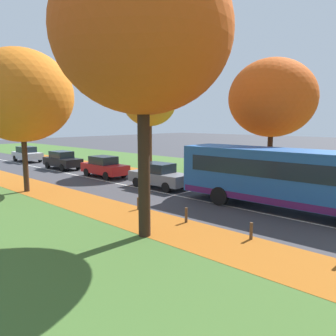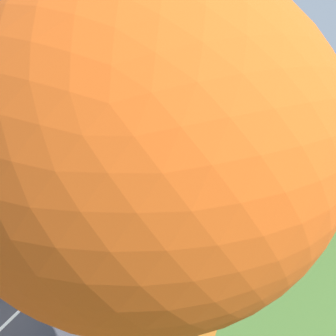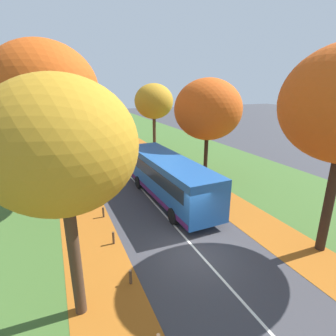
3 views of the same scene
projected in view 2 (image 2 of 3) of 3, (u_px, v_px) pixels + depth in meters
The scene contains 19 objects.
ground_plane at pixel (14, 316), 12.11m from camera, with size 160.00×160.00×0.00m, color #38383D.
grass_verge_left at pixel (93, 126), 32.54m from camera, with size 12.00×90.00×0.01m, color #3D6028.
leaf_litter_left at pixel (106, 155), 25.80m from camera, with size 2.80×60.00×0.00m, color #9E5619.
grass_verge_right at pixel (331, 152), 26.44m from camera, with size 12.00×90.00×0.01m, color #3D6028.
leaf_litter_right at pixel (246, 174), 22.75m from camera, with size 2.80×60.00×0.00m, color #9E5619.
road_centre_line at pixel (200, 137), 29.49m from camera, with size 0.12×80.00×0.01m, color silver.
tree_left_near at pixel (15, 43), 18.64m from camera, with size 6.35×6.35×10.27m.
tree_left_mid at pixel (129, 55), 28.77m from camera, with size 6.14×6.14×8.60m.
tree_right_nearest at pixel (146, 145), 5.67m from camera, with size 5.55×5.55×9.45m.
tree_right_near at pixel (271, 90), 15.96m from camera, with size 5.54×5.54×8.29m.
tree_right_mid at pixel (280, 60), 25.30m from camera, with size 4.47×4.47×7.91m.
bollard_fourth at pixel (31, 213), 17.68m from camera, with size 0.12×0.12×0.65m, color #4C3823.
bollard_fifth at pixel (69, 186), 20.35m from camera, with size 0.12×0.12×0.66m, color #4C3823.
bollard_sixth at pixel (99, 167), 23.02m from camera, with size 0.12×0.12×0.62m, color #4C3823.
bus at pixel (132, 193), 16.35m from camera, with size 2.85×10.46×2.98m.
car_grey_lead at pixel (188, 152), 23.95m from camera, with size 1.86×4.24×1.62m.
car_red_following at pixel (215, 127), 29.18m from camera, with size 1.83×4.22×1.62m.
car_black_third_in_line at pixel (233, 109), 34.68m from camera, with size 1.79×4.20×1.62m.
car_silver_fourth_in_line at pixel (251, 94), 41.36m from camera, with size 1.85×4.23×1.62m.
Camera 2 is at (7.86, -7.27, 8.70)m, focal length 42.00 mm.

